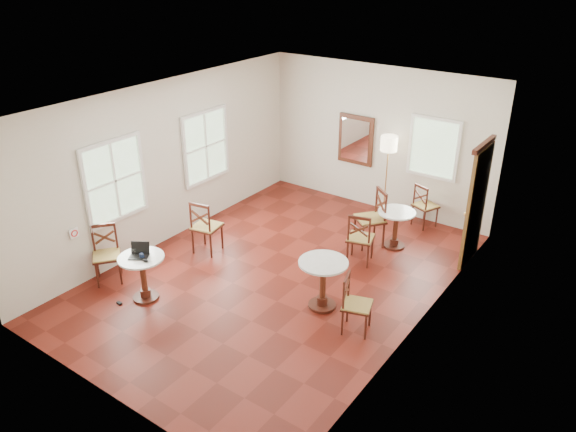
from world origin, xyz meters
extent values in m
plane|color=#601910|center=(0.00, 0.00, 0.00)|extent=(7.00, 7.00, 0.00)
cube|color=beige|center=(0.00, 3.50, 1.50)|extent=(5.00, 0.02, 3.00)
cube|color=beige|center=(0.00, -3.50, 1.50)|extent=(5.00, 0.02, 3.00)
cube|color=beige|center=(-2.50, 0.00, 1.50)|extent=(0.02, 7.00, 3.00)
cube|color=beige|center=(2.50, 0.00, 1.50)|extent=(0.02, 7.00, 3.00)
cube|color=white|center=(0.00, 0.00, 3.00)|extent=(5.00, 7.00, 0.02)
cube|color=brown|center=(2.46, 2.40, 1.05)|extent=(0.06, 0.90, 2.10)
cube|color=#401910|center=(2.44, 2.40, 2.15)|extent=(0.08, 1.02, 0.08)
sphere|color=#BF8C3F|center=(2.40, 2.08, 1.00)|extent=(0.07, 0.07, 0.07)
cube|color=#502415|center=(-0.50, 3.46, 1.40)|extent=(0.80, 0.05, 1.05)
cube|color=white|center=(-0.50, 3.43, 1.40)|extent=(0.64, 0.02, 0.88)
cube|color=white|center=(-2.47, -2.10, 0.95)|extent=(0.02, 0.16, 0.16)
torus|color=red|center=(-2.46, -2.10, 0.95)|extent=(0.02, 0.12, 0.12)
cube|color=white|center=(-2.47, -1.20, 1.55)|extent=(0.06, 1.22, 1.42)
cube|color=white|center=(-2.47, 1.00, 1.55)|extent=(0.06, 1.22, 1.42)
cube|color=white|center=(1.20, 3.47, 1.55)|extent=(1.02, 0.06, 1.22)
cylinder|color=#401910|center=(-1.30, -1.78, 0.02)|extent=(0.41, 0.41, 0.04)
cylinder|color=#401910|center=(-1.30, -1.78, 0.10)|extent=(0.16, 0.16, 0.12)
cylinder|color=#502415|center=(-1.30, -1.78, 0.41)|extent=(0.09, 0.09, 0.61)
cylinder|color=#401910|center=(-1.30, -1.78, 0.69)|extent=(0.14, 0.14, 0.06)
cylinder|color=silver|center=(-1.30, -1.78, 0.74)|extent=(0.71, 0.71, 0.03)
cylinder|color=#401910|center=(1.11, -0.34, 0.02)|extent=(0.43, 0.43, 0.04)
cylinder|color=#401910|center=(1.11, -0.34, 0.11)|extent=(0.17, 0.17, 0.13)
cylinder|color=#502415|center=(1.11, -0.34, 0.43)|extent=(0.10, 0.10, 0.65)
cylinder|color=#401910|center=(1.11, -0.34, 0.74)|extent=(0.15, 0.15, 0.06)
cylinder|color=silver|center=(1.11, -0.34, 0.78)|extent=(0.76, 0.76, 0.03)
cylinder|color=#401910|center=(1.17, 2.07, 0.02)|extent=(0.39, 0.39, 0.04)
cylinder|color=#401910|center=(1.17, 2.07, 0.10)|extent=(0.16, 0.16, 0.12)
cylinder|color=#502415|center=(1.17, 2.07, 0.39)|extent=(0.09, 0.09, 0.59)
cylinder|color=#401910|center=(1.17, 2.07, 0.66)|extent=(0.14, 0.14, 0.06)
cylinder|color=silver|center=(1.17, 2.07, 0.71)|extent=(0.68, 0.68, 0.03)
cylinder|color=#401910|center=(-1.40, 0.17, 0.24)|extent=(0.04, 0.04, 0.48)
cylinder|color=#401910|center=(-1.33, -0.21, 0.24)|extent=(0.04, 0.04, 0.48)
cylinder|color=#401910|center=(-1.78, 0.10, 0.24)|extent=(0.04, 0.04, 0.48)
cylinder|color=#401910|center=(-1.71, -0.28, 0.24)|extent=(0.04, 0.04, 0.48)
cube|color=#401910|center=(-1.55, -0.06, 0.49)|extent=(0.55, 0.55, 0.03)
cube|color=olive|center=(-1.55, -0.06, 0.50)|extent=(0.52, 0.52, 0.04)
cylinder|color=#401910|center=(-1.33, -0.21, 0.75)|extent=(0.04, 0.04, 0.54)
cylinder|color=#401910|center=(-1.71, -0.28, 0.75)|extent=(0.04, 0.04, 0.54)
cube|color=#401910|center=(-1.52, -0.25, 1.00)|extent=(0.41, 0.11, 0.05)
cube|color=#502415|center=(-1.52, -0.25, 0.76)|extent=(0.35, 0.09, 0.24)
cube|color=#502415|center=(-1.52, -0.25, 0.76)|extent=(0.35, 0.09, 0.24)
cylinder|color=#401910|center=(-2.16, -2.02, 0.23)|extent=(0.04, 0.04, 0.46)
cylinder|color=#401910|center=(-2.45, -1.80, 0.23)|extent=(0.04, 0.04, 0.46)
cylinder|color=#401910|center=(-1.94, -1.73, 0.23)|extent=(0.04, 0.04, 0.46)
cylinder|color=#401910|center=(-2.23, -1.51, 0.23)|extent=(0.04, 0.04, 0.46)
cube|color=#401910|center=(-2.20, -1.76, 0.46)|extent=(0.63, 0.63, 0.03)
cube|color=olive|center=(-2.20, -1.76, 0.48)|extent=(0.60, 0.60, 0.04)
cylinder|color=#401910|center=(-2.45, -1.80, 0.71)|extent=(0.04, 0.04, 0.51)
cylinder|color=#401910|center=(-2.23, -1.51, 0.71)|extent=(0.04, 0.04, 0.51)
cube|color=#401910|center=(-2.34, -1.65, 0.94)|extent=(0.26, 0.33, 0.05)
cube|color=#502415|center=(-2.34, -1.65, 0.72)|extent=(0.22, 0.27, 0.22)
cube|color=#502415|center=(-2.34, -1.65, 0.72)|extent=(0.22, 0.27, 0.22)
cylinder|color=#401910|center=(1.03, 1.44, 0.23)|extent=(0.04, 0.04, 0.45)
cylinder|color=#401910|center=(1.13, 1.09, 0.23)|extent=(0.04, 0.04, 0.45)
cylinder|color=#401910|center=(0.68, 1.34, 0.23)|extent=(0.04, 0.04, 0.45)
cylinder|color=#401910|center=(0.78, 0.99, 0.23)|extent=(0.04, 0.04, 0.45)
cube|color=#401910|center=(0.91, 1.21, 0.46)|extent=(0.55, 0.55, 0.03)
cube|color=olive|center=(0.91, 1.21, 0.47)|extent=(0.52, 0.52, 0.04)
cylinder|color=#401910|center=(1.13, 1.09, 0.71)|extent=(0.04, 0.04, 0.50)
cylinder|color=#401910|center=(0.78, 0.99, 0.71)|extent=(0.04, 0.04, 0.50)
cube|color=#401910|center=(0.96, 1.04, 0.94)|extent=(0.38, 0.14, 0.05)
cube|color=#502415|center=(0.96, 1.04, 0.72)|extent=(0.32, 0.11, 0.22)
cube|color=#502415|center=(0.96, 1.04, 0.72)|extent=(0.32, 0.11, 0.22)
cylinder|color=#401910|center=(2.04, -0.68, 0.21)|extent=(0.03, 0.03, 0.42)
cylinder|color=#401910|center=(1.72, -0.78, 0.21)|extent=(0.03, 0.03, 0.42)
cylinder|color=#401910|center=(1.94, -0.36, 0.21)|extent=(0.03, 0.03, 0.42)
cylinder|color=#401910|center=(1.62, -0.46, 0.21)|extent=(0.03, 0.03, 0.42)
cube|color=#401910|center=(1.83, -0.57, 0.43)|extent=(0.52, 0.52, 0.03)
cube|color=olive|center=(1.83, -0.57, 0.44)|extent=(0.49, 0.49, 0.04)
cylinder|color=#401910|center=(1.72, -0.78, 0.66)|extent=(0.03, 0.03, 0.47)
cylinder|color=#401910|center=(1.62, -0.46, 0.66)|extent=(0.03, 0.03, 0.47)
cube|color=#401910|center=(1.67, -0.62, 0.87)|extent=(0.14, 0.35, 0.05)
cube|color=#502415|center=(1.67, -0.62, 0.67)|extent=(0.11, 0.30, 0.21)
cube|color=#502415|center=(1.67, -0.62, 0.67)|extent=(0.11, 0.30, 0.21)
cylinder|color=#401910|center=(1.49, 3.31, 0.21)|extent=(0.03, 0.03, 0.42)
cylinder|color=#401910|center=(1.36, 3.00, 0.21)|extent=(0.03, 0.03, 0.42)
cylinder|color=#401910|center=(1.18, 3.44, 0.21)|extent=(0.03, 0.03, 0.42)
cylinder|color=#401910|center=(1.05, 3.13, 0.21)|extent=(0.03, 0.03, 0.42)
cube|color=#401910|center=(1.27, 3.22, 0.43)|extent=(0.54, 0.54, 0.03)
cube|color=olive|center=(1.27, 3.22, 0.44)|extent=(0.52, 0.52, 0.04)
cylinder|color=#401910|center=(1.36, 3.00, 0.66)|extent=(0.03, 0.03, 0.47)
cylinder|color=#401910|center=(1.05, 3.13, 0.66)|extent=(0.03, 0.03, 0.47)
cube|color=#401910|center=(1.20, 3.06, 0.87)|extent=(0.34, 0.17, 0.05)
cube|color=#502415|center=(1.20, 3.06, 0.67)|extent=(0.29, 0.14, 0.21)
cube|color=#502415|center=(1.20, 3.06, 0.67)|extent=(0.29, 0.14, 0.21)
cylinder|color=#401910|center=(0.45, 1.85, 0.25)|extent=(0.04, 0.04, 0.51)
cylinder|color=#401910|center=(0.70, 2.16, 0.25)|extent=(0.04, 0.04, 0.51)
cylinder|color=#401910|center=(0.76, 1.59, 0.25)|extent=(0.04, 0.04, 0.51)
cylinder|color=#401910|center=(1.02, 1.90, 0.25)|extent=(0.04, 0.04, 0.51)
cube|color=#401910|center=(0.73, 1.87, 0.52)|extent=(0.70, 0.70, 0.03)
cube|color=olive|center=(0.73, 1.87, 0.53)|extent=(0.67, 0.67, 0.05)
cylinder|color=#401910|center=(0.70, 2.16, 0.79)|extent=(0.04, 0.04, 0.57)
cylinder|color=#401910|center=(1.02, 1.90, 0.79)|extent=(0.04, 0.04, 0.57)
cube|color=#401910|center=(0.86, 2.03, 1.05)|extent=(0.36, 0.30, 0.06)
cube|color=#502415|center=(0.86, 2.03, 0.80)|extent=(0.30, 0.25, 0.25)
cube|color=#502415|center=(0.86, 2.03, 0.80)|extent=(0.30, 0.25, 0.25)
cylinder|color=#BF8C3F|center=(0.41, 3.15, 0.01)|extent=(0.28, 0.28, 0.03)
cylinder|color=#BF8C3F|center=(0.41, 3.15, 0.79)|extent=(0.02, 0.02, 1.58)
cylinder|color=beige|center=(0.41, 3.15, 1.58)|extent=(0.34, 0.34, 0.30)
cube|color=black|center=(-1.32, -1.80, 0.76)|extent=(0.35, 0.33, 0.02)
cube|color=black|center=(-1.32, -1.80, 0.77)|extent=(0.26, 0.23, 0.00)
cube|color=black|center=(-1.37, -1.71, 0.86)|extent=(0.28, 0.20, 0.20)
cube|color=silver|center=(-1.37, -1.71, 0.86)|extent=(0.24, 0.17, 0.16)
ellipsoid|color=black|center=(-1.13, -1.83, 0.77)|extent=(0.11, 0.09, 0.04)
cylinder|color=#0F1934|center=(-1.26, -1.79, 0.79)|extent=(0.07, 0.07, 0.08)
torus|color=#0F1934|center=(-1.22, -1.79, 0.79)|extent=(0.05, 0.01, 0.05)
cylinder|color=white|center=(-1.41, -1.81, 0.81)|extent=(0.06, 0.06, 0.10)
cube|color=black|center=(-1.51, -2.14, 0.02)|extent=(0.09, 0.05, 0.03)
camera|label=1|loc=(4.87, -6.54, 5.04)|focal=34.84mm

